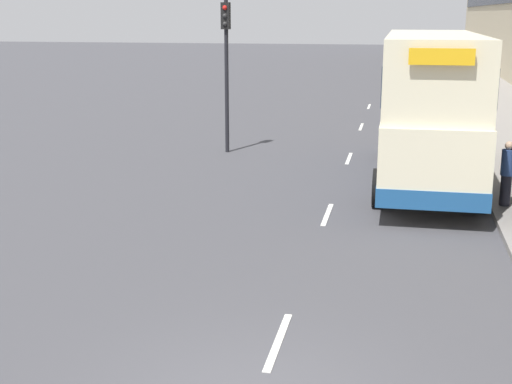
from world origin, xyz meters
The scene contains 10 objects.
pavement centered at (6.50, 38.50, 0.07)m, with size 5.00×93.00×0.14m.
lane_mark_0 centered at (0.00, 1.83, 0.01)m, with size 0.12×2.00×0.01m.
lane_mark_1 centered at (0.00, 9.03, 0.01)m, with size 0.12×2.00×0.01m.
lane_mark_2 centered at (0.00, 16.22, 0.01)m, with size 0.12×2.00×0.01m.
lane_mark_3 centered at (0.00, 23.42, 0.01)m, with size 0.12×2.00×0.01m.
lane_mark_4 centered at (0.00, 30.61, 0.01)m, with size 0.12×2.00×0.01m.
double_decker_bus_near centered at (2.47, 13.20, 2.28)m, with size 2.85×10.26×4.30m.
car_0 centered at (2.42, 63.10, 0.89)m, with size 1.97×4.12×1.83m.
pedestrian_1 centered at (4.35, 10.30, 0.98)m, with size 0.32×0.32×1.64m.
traffic_light_far_kerb centered at (-4.40, 16.54, 3.56)m, with size 0.30×0.32×5.33m.
Camera 1 is at (1.65, -8.01, 4.86)m, focal length 50.00 mm.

